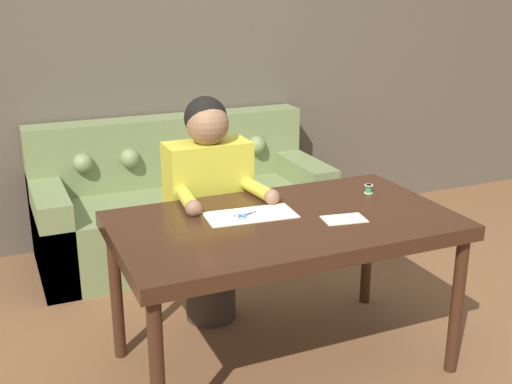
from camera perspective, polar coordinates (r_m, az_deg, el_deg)
The scene contains 9 objects.
ground_plane at distance 3.30m, azimuth 3.68°, elevation -15.14°, with size 16.00×16.00×0.00m, color brown.
wall_back at distance 4.67m, azimuth -7.50°, elevation 11.77°, with size 8.00×0.06×2.60m.
dining_table at distance 3.00m, azimuth 2.52°, elevation -3.63°, with size 1.58×0.89×0.77m.
couch at distance 4.47m, azimuth -6.62°, elevation -1.38°, with size 1.96×0.84×0.91m.
person at distance 3.44m, azimuth -4.19°, elevation -1.42°, with size 0.48×0.55×1.26m.
pattern_paper_main at distance 3.01m, azimuth -0.50°, elevation -2.05°, with size 0.44×0.24×0.00m.
pattern_paper_offcut at distance 2.98m, azimuth 7.84°, elevation -2.40°, with size 0.21×0.15×0.00m.
scissors at distance 3.01m, azimuth -0.75°, elevation -2.02°, with size 0.22×0.13×0.01m.
thread_spool at distance 3.37m, azimuth 9.98°, elevation 0.27°, with size 0.04×0.04×0.05m.
Camera 1 is at (-1.28, -2.44, 1.82)m, focal length 45.00 mm.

